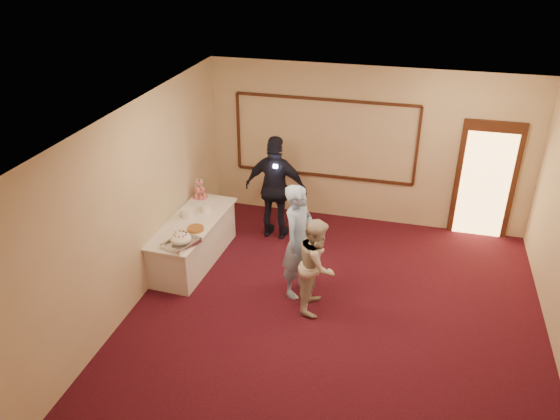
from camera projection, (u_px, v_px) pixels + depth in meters
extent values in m
plane|color=black|center=(331.00, 331.00, 7.80)|extent=(7.00, 7.00, 0.00)
cube|color=beige|center=(367.00, 147.00, 10.10)|extent=(6.00, 0.04, 3.00)
cube|color=beige|center=(128.00, 213.00, 7.78)|extent=(0.04, 7.00, 3.00)
cube|color=white|center=(342.00, 131.00, 6.41)|extent=(6.00, 7.00, 0.04)
cube|color=#341D0F|center=(323.00, 175.00, 10.56)|extent=(3.40, 0.04, 0.05)
cube|color=#341D0F|center=(326.00, 100.00, 9.86)|extent=(3.40, 0.04, 0.05)
cube|color=#341D0F|center=(238.00, 131.00, 10.59)|extent=(0.05, 0.04, 1.50)
cube|color=#341D0F|center=(417.00, 147.00, 9.83)|extent=(0.05, 0.04, 1.50)
cube|color=#341D0F|center=(485.00, 180.00, 9.77)|extent=(1.05, 0.06, 2.20)
cube|color=#FFBF66|center=(485.00, 186.00, 9.79)|extent=(0.85, 0.02, 2.00)
cube|color=white|center=(194.00, 242.00, 9.27)|extent=(0.82, 2.01, 0.74)
cube|color=white|center=(192.00, 222.00, 9.10)|extent=(0.91, 2.13, 0.03)
cube|color=silver|center=(181.00, 244.00, 8.40)|extent=(0.54, 0.61, 0.04)
ellipsoid|color=white|center=(181.00, 239.00, 8.35)|extent=(0.33, 0.33, 0.15)
cube|color=silver|center=(192.00, 239.00, 8.49)|extent=(0.06, 0.35, 0.01)
cylinder|color=#EF5D86|center=(200.00, 188.00, 9.81)|extent=(0.02, 0.02, 0.36)
cylinder|color=#EF5D86|center=(200.00, 197.00, 9.89)|extent=(0.27, 0.27, 0.01)
cylinder|color=#EF5D86|center=(200.00, 190.00, 9.82)|extent=(0.21, 0.21, 0.01)
cylinder|color=#EF5D86|center=(199.00, 183.00, 9.76)|extent=(0.14, 0.14, 0.01)
cylinder|color=white|center=(187.00, 213.00, 9.17)|extent=(0.19, 0.19, 0.16)
cylinder|color=white|center=(187.00, 209.00, 9.14)|extent=(0.20, 0.20, 0.01)
cylinder|color=white|center=(206.00, 208.00, 9.36)|extent=(0.16, 0.16, 0.14)
cylinder|color=white|center=(206.00, 205.00, 9.32)|extent=(0.17, 0.17, 0.01)
cylinder|color=white|center=(196.00, 230.00, 8.81)|extent=(0.31, 0.31, 0.01)
cylinder|color=#925C25|center=(196.00, 229.00, 8.79)|extent=(0.27, 0.27, 0.05)
imported|color=#99C2F6|center=(299.00, 241.00, 8.22)|extent=(0.61, 0.77, 1.84)
imported|color=beige|center=(317.00, 265.00, 7.98)|extent=(0.58, 0.74, 1.48)
imported|color=black|center=(276.00, 188.00, 9.75)|extent=(1.16, 0.52, 1.95)
cube|color=white|center=(275.00, 166.00, 9.31)|extent=(0.07, 0.05, 0.05)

